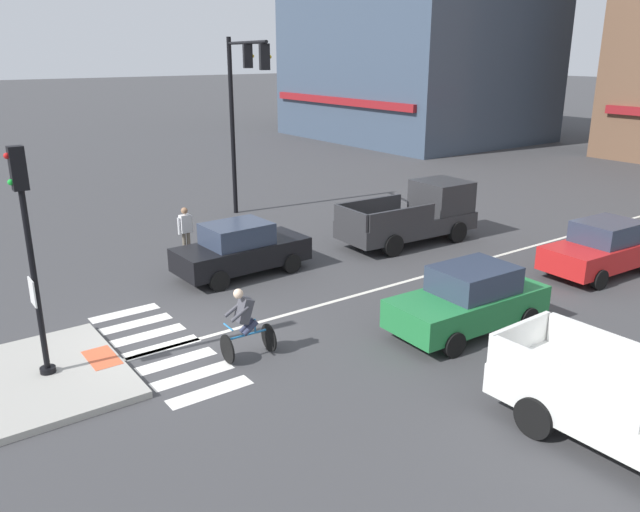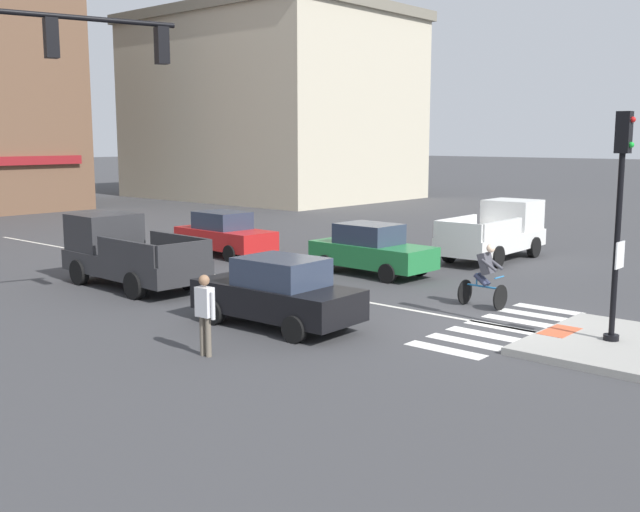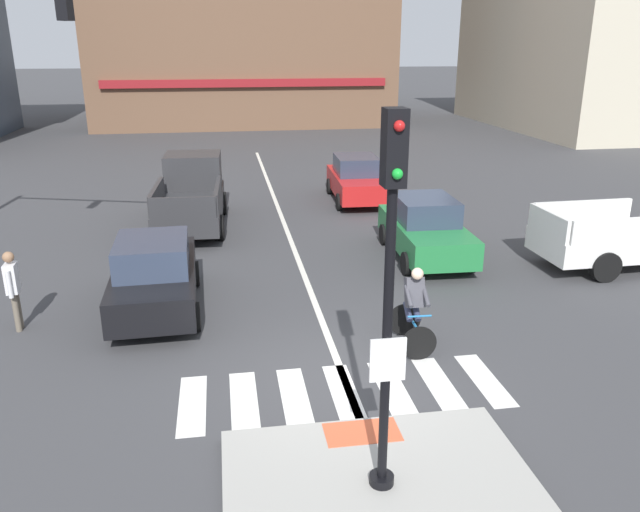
# 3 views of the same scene
# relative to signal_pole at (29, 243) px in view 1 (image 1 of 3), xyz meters

# --- Properties ---
(ground_plane) EXTENTS (300.00, 300.00, 0.00)m
(ground_plane) POSITION_rel_signal_pole_xyz_m (0.00, 2.99, -3.00)
(ground_plane) COLOR #3D3D3F
(traffic_island) EXTENTS (4.06, 2.95, 0.15)m
(traffic_island) POSITION_rel_signal_pole_xyz_m (0.00, 0.01, -2.93)
(traffic_island) COLOR #A3A099
(traffic_island) RESTS_ON ground
(tactile_pad_front) EXTENTS (1.10, 0.60, 0.01)m
(tactile_pad_front) POSITION_rel_signal_pole_xyz_m (0.00, 1.13, -2.85)
(tactile_pad_front) COLOR #DB5B38
(tactile_pad_front) RESTS_ON traffic_island
(signal_pole) EXTENTS (0.44, 0.38, 4.74)m
(signal_pole) POSITION_rel_signal_pole_xyz_m (0.00, 0.00, 0.00)
(signal_pole) COLOR black
(signal_pole) RESTS_ON traffic_island
(crosswalk_stripe_a) EXTENTS (0.44, 1.80, 0.01)m
(crosswalk_stripe_a) POSITION_rel_signal_pole_xyz_m (-2.49, 2.52, -3.00)
(crosswalk_stripe_a) COLOR silver
(crosswalk_stripe_a) RESTS_ON ground
(crosswalk_stripe_b) EXTENTS (0.44, 1.80, 0.01)m
(crosswalk_stripe_b) POSITION_rel_signal_pole_xyz_m (-1.66, 2.52, -3.00)
(crosswalk_stripe_b) COLOR silver
(crosswalk_stripe_b) RESTS_ON ground
(crosswalk_stripe_c) EXTENTS (0.44, 1.80, 0.01)m
(crosswalk_stripe_c) POSITION_rel_signal_pole_xyz_m (-0.83, 2.52, -3.00)
(crosswalk_stripe_c) COLOR silver
(crosswalk_stripe_c) RESTS_ON ground
(crosswalk_stripe_d) EXTENTS (0.44, 1.80, 0.01)m
(crosswalk_stripe_d) POSITION_rel_signal_pole_xyz_m (0.00, 2.52, -3.00)
(crosswalk_stripe_d) COLOR silver
(crosswalk_stripe_d) RESTS_ON ground
(crosswalk_stripe_e) EXTENTS (0.44, 1.80, 0.01)m
(crosswalk_stripe_e) POSITION_rel_signal_pole_xyz_m (0.83, 2.52, -3.00)
(crosswalk_stripe_e) COLOR silver
(crosswalk_stripe_e) RESTS_ON ground
(crosswalk_stripe_f) EXTENTS (0.44, 1.80, 0.01)m
(crosswalk_stripe_f) POSITION_rel_signal_pole_xyz_m (1.66, 2.52, -3.00)
(crosswalk_stripe_f) COLOR silver
(crosswalk_stripe_f) RESTS_ON ground
(crosswalk_stripe_g) EXTENTS (0.44, 1.80, 0.01)m
(crosswalk_stripe_g) POSITION_rel_signal_pole_xyz_m (2.49, 2.52, -3.00)
(crosswalk_stripe_g) COLOR silver
(crosswalk_stripe_g) RESTS_ON ground
(lane_centre_line) EXTENTS (0.14, 28.00, 0.01)m
(lane_centre_line) POSITION_rel_signal_pole_xyz_m (0.09, 12.99, -3.00)
(lane_centre_line) COLOR silver
(lane_centre_line) RESTS_ON ground
(traffic_light_mast) EXTENTS (5.78, 1.91, 7.09)m
(traffic_light_mast) POSITION_rel_signal_pole_xyz_m (-8.60, 9.60, 1.94)
(traffic_light_mast) COLOR black
(traffic_light_mast) RESTS_ON ground
(building_corner_right) EXTENTS (17.69, 14.76, 14.86)m
(building_corner_right) POSITION_rel_signal_pole_xyz_m (-23.89, 33.32, 4.44)
(building_corner_right) COLOR #3D4C60
(building_corner_right) RESTS_ON ground
(car_green_eastbound_mid) EXTENTS (1.95, 4.16, 1.64)m
(car_green_eastbound_mid) POSITION_rel_signal_pole_xyz_m (3.51, 9.01, -2.19)
(car_green_eastbound_mid) COLOR #237A3D
(car_green_eastbound_mid) RESTS_ON ground
(car_red_eastbound_far) EXTENTS (1.97, 4.17, 1.64)m
(car_red_eastbound_far) POSITION_rel_signal_pole_xyz_m (3.06, 15.59, -2.19)
(car_red_eastbound_far) COLOR red
(car_red_eastbound_far) RESTS_ON ground
(car_black_westbound_near) EXTENTS (1.95, 4.15, 1.64)m
(car_black_westbound_near) POSITION_rel_signal_pole_xyz_m (-3.37, 6.51, -2.19)
(car_black_westbound_near) COLOR black
(car_black_westbound_near) RESTS_ON ground
(pickup_truck_charcoal_westbound_far) EXTENTS (2.22, 5.17, 2.08)m
(pickup_truck_charcoal_westbound_far) POSITION_rel_signal_pole_xyz_m (-2.80, 13.41, -2.03)
(pickup_truck_charcoal_westbound_far) COLOR #2D2D30
(pickup_truck_charcoal_westbound_far) RESTS_ON ground
(cyclist) EXTENTS (0.70, 1.11, 1.68)m
(cyclist) POSITION_rel_signal_pole_xyz_m (1.59, 3.87, -2.13)
(cyclist) COLOR black
(cyclist) RESTS_ON ground
(pedestrian_at_curb_left) EXTENTS (0.24, 0.55, 1.67)m
(pedestrian_at_curb_left) POSITION_rel_signal_pole_xyz_m (-6.05, 5.93, -2.02)
(pedestrian_at_curb_left) COLOR #6B6051
(pedestrian_at_curb_left) RESTS_ON ground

